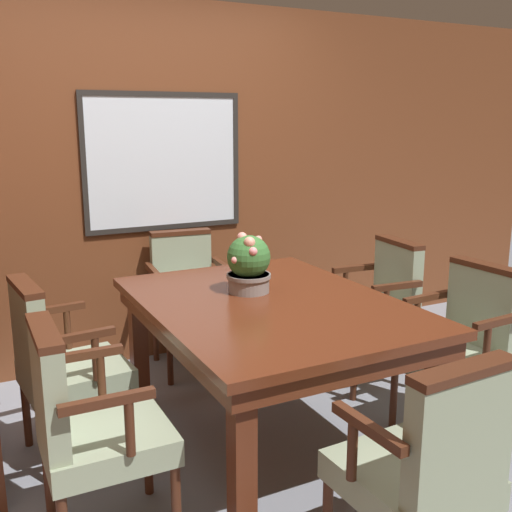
# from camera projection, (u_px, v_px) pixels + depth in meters

# --- Properties ---
(ground_plane) EXTENTS (14.00, 14.00, 0.00)m
(ground_plane) POSITION_uv_depth(u_px,v_px,m) (250.00, 457.00, 3.03)
(ground_plane) COLOR gray
(wall_back) EXTENTS (7.20, 0.08, 2.45)m
(wall_back) POSITION_uv_depth(u_px,v_px,m) (149.00, 185.00, 4.10)
(wall_back) COLOR brown
(wall_back) RESTS_ON ground_plane
(dining_table) EXTENTS (1.19, 1.59, 0.78)m
(dining_table) POSITION_uv_depth(u_px,v_px,m) (269.00, 319.00, 3.03)
(dining_table) COLOR #562614
(dining_table) RESTS_ON ground_plane
(chair_left_near) EXTENTS (0.50, 0.51, 0.93)m
(chair_left_near) POSITION_uv_depth(u_px,v_px,m) (88.00, 423.00, 2.33)
(chair_left_near) COLOR #472314
(chair_left_near) RESTS_ON ground_plane
(chair_right_far) EXTENTS (0.53, 0.53, 0.93)m
(chair_right_far) POSITION_uv_depth(u_px,v_px,m) (379.00, 305.00, 3.82)
(chair_right_far) COLOR #472314
(chair_right_far) RESTS_ON ground_plane
(chair_head_near) EXTENTS (0.52, 0.51, 0.93)m
(chair_head_near) POSITION_uv_depth(u_px,v_px,m) (426.00, 465.00, 2.05)
(chair_head_near) COLOR #472314
(chair_head_near) RESTS_ON ground_plane
(chair_head_far) EXTENTS (0.54, 0.53, 0.93)m
(chair_head_far) POSITION_uv_depth(u_px,v_px,m) (187.00, 293.00, 4.07)
(chair_head_far) COLOR #472314
(chair_head_far) RESTS_ON ground_plane
(chair_right_near) EXTENTS (0.52, 0.52, 0.93)m
(chair_right_near) POSITION_uv_depth(u_px,v_px,m) (463.00, 342.00, 3.19)
(chair_right_near) COLOR #472314
(chair_right_near) RESTS_ON ground_plane
(chair_left_far) EXTENTS (0.53, 0.54, 0.93)m
(chair_left_far) POSITION_uv_depth(u_px,v_px,m) (60.00, 360.00, 2.94)
(chair_left_far) COLOR #472314
(chair_left_far) RESTS_ON ground_plane
(potted_plant) EXTENTS (0.24, 0.25, 0.32)m
(potted_plant) POSITION_uv_depth(u_px,v_px,m) (249.00, 264.00, 3.13)
(potted_plant) COLOR gray
(potted_plant) RESTS_ON dining_table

